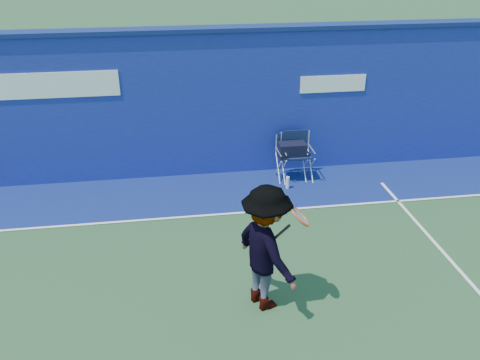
{
  "coord_description": "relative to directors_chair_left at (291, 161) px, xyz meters",
  "views": [
    {
      "loc": [
        0.16,
        -4.97,
        4.79
      ],
      "look_at": [
        1.28,
        2.6,
        1.0
      ],
      "focal_mm": 38.0,
      "sensor_mm": 36.0,
      "label": 1
    }
  ],
  "objects": [
    {
      "name": "ground",
      "position": [
        -2.66,
        -4.54,
        -0.4
      ],
      "size": [
        80.0,
        80.0,
        0.0
      ],
      "primitive_type": "plane",
      "color": "#284B2A",
      "rests_on": "ground"
    },
    {
      "name": "stadium_wall",
      "position": [
        -2.67,
        0.66,
        1.15
      ],
      "size": [
        24.0,
        0.5,
        3.08
      ],
      "color": "navy",
      "rests_on": "ground"
    },
    {
      "name": "out_of_bounds_strip",
      "position": [
        -2.66,
        -0.44,
        -0.4
      ],
      "size": [
        24.0,
        1.8,
        0.01
      ],
      "primitive_type": "cube",
      "color": "navy",
      "rests_on": "ground"
    },
    {
      "name": "court_lines",
      "position": [
        -2.66,
        -3.94,
        -0.39
      ],
      "size": [
        24.0,
        12.0,
        0.01
      ],
      "color": "white",
      "rests_on": "out_of_bounds_strip"
    },
    {
      "name": "directors_chair_left",
      "position": [
        0.0,
        0.0,
        0.0
      ],
      "size": [
        0.56,
        0.52,
        0.95
      ],
      "color": "silver",
      "rests_on": "ground"
    },
    {
      "name": "directors_chair_right",
      "position": [
        0.12,
        -0.03,
        -0.09
      ],
      "size": [
        0.6,
        0.54,
        1.0
      ],
      "color": "silver",
      "rests_on": "ground"
    },
    {
      "name": "water_bottle",
      "position": [
        -0.18,
        -0.47,
        -0.27
      ],
      "size": [
        0.07,
        0.07,
        0.26
      ],
      "primitive_type": "cylinder",
      "color": "white",
      "rests_on": "ground"
    },
    {
      "name": "tennis_player",
      "position": [
        -1.32,
        -3.9,
        0.52
      ],
      "size": [
        1.12,
        1.37,
        1.85
      ],
      "color": "#EA4738",
      "rests_on": "ground"
    }
  ]
}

